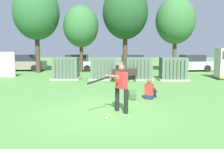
# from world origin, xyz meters

# --- Properties ---
(ground_plane) EXTENTS (96.00, 96.00, 0.00)m
(ground_plane) POSITION_xyz_m (0.00, 0.00, 0.00)
(ground_plane) COLOR #5B9947
(transformer_west) EXTENTS (2.10, 1.70, 1.62)m
(transformer_west) POSITION_xyz_m (-3.22, 9.23, 0.79)
(transformer_west) COLOR #9E9B93
(transformer_west) RESTS_ON ground
(transformer_mid_west) EXTENTS (2.10, 1.70, 1.62)m
(transformer_mid_west) POSITION_xyz_m (-0.45, 9.20, 0.79)
(transformer_mid_west) COLOR #9E9B93
(transformer_mid_west) RESTS_ON ground
(transformer_mid_east) EXTENTS (2.10, 1.70, 1.62)m
(transformer_mid_east) POSITION_xyz_m (2.12, 9.15, 0.79)
(transformer_mid_east) COLOR #9E9B93
(transformer_mid_east) RESTS_ON ground
(transformer_east) EXTENTS (2.10, 1.70, 1.62)m
(transformer_east) POSITION_xyz_m (4.60, 8.92, 0.79)
(transformer_east) COLOR #9E9B93
(transformer_east) RESTS_ON ground
(park_bench) EXTENTS (1.84, 0.83, 0.92)m
(park_bench) POSITION_xyz_m (1.04, 7.93, 0.54)
(park_bench) COLOR #2D2823
(park_bench) RESTS_ON ground
(batter) EXTENTS (1.38, 1.25, 1.74)m
(batter) POSITION_xyz_m (0.62, 0.03, 0.98)
(batter) COLOR black
(batter) RESTS_ON ground
(sports_ball) EXTENTS (0.09, 0.09, 0.09)m
(sports_ball) POSITION_xyz_m (0.15, -0.85, 0.04)
(sports_ball) COLOR white
(sports_ball) RESTS_ON ground
(seated_spectator) EXTENTS (0.68, 0.79, 0.96)m
(seated_spectator) POSITION_xyz_m (2.03, 2.41, 0.38)
(seated_spectator) COLOR #282D4C
(seated_spectator) RESTS_ON ground
(backpack) EXTENTS (0.36, 0.32, 0.44)m
(backpack) POSITION_xyz_m (1.21, 2.16, 0.21)
(backpack) COLOR #4C723F
(backpack) RESTS_ON ground
(tree_left) EXTENTS (4.17, 4.17, 7.97)m
(tree_left) POSITION_xyz_m (-6.79, 13.84, 5.47)
(tree_left) COLOR #4C3828
(tree_left) RESTS_ON ground
(tree_center_left) EXTENTS (3.26, 3.26, 6.23)m
(tree_center_left) POSITION_xyz_m (-2.80, 14.35, 4.28)
(tree_center_left) COLOR #4C3828
(tree_center_left) RESTS_ON ground
(tree_center_right) EXTENTS (4.30, 4.30, 8.21)m
(tree_center_right) POSITION_xyz_m (1.34, 14.87, 5.63)
(tree_center_right) COLOR #4C3828
(tree_center_right) RESTS_ON ground
(tree_right) EXTENTS (3.68, 3.68, 7.03)m
(tree_right) POSITION_xyz_m (6.03, 14.61, 4.82)
(tree_right) COLOR brown
(tree_right) RESTS_ON ground
(parked_car_leftmost) EXTENTS (4.24, 1.99, 1.62)m
(parked_car_leftmost) POSITION_xyz_m (-8.80, 15.74, 0.75)
(parked_car_leftmost) COLOR gray
(parked_car_leftmost) RESTS_ON ground
(parked_car_left_of_center) EXTENTS (4.25, 2.02, 1.62)m
(parked_car_left_of_center) POSITION_xyz_m (-3.57, 15.79, 0.75)
(parked_car_left_of_center) COLOR silver
(parked_car_left_of_center) RESTS_ON ground
(parked_car_right_of_center) EXTENTS (4.38, 2.30, 1.62)m
(parked_car_right_of_center) POSITION_xyz_m (2.04, 15.53, 0.75)
(parked_car_right_of_center) COLOR gray
(parked_car_right_of_center) RESTS_ON ground
(parked_car_rightmost) EXTENTS (4.39, 2.33, 1.62)m
(parked_car_rightmost) POSITION_xyz_m (7.96, 15.62, 0.75)
(parked_car_rightmost) COLOR #B2B2B7
(parked_car_rightmost) RESTS_ON ground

